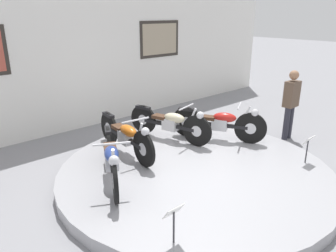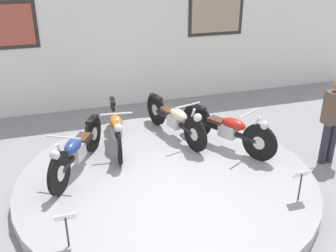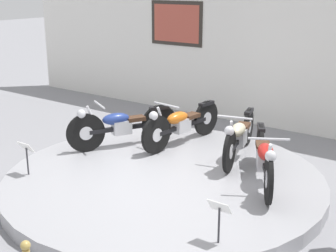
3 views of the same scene
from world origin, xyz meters
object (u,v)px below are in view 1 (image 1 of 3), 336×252
at_px(motorcycle_blue, 111,158).
at_px(motorcycle_orange, 126,135).
at_px(info_placard_front_left, 174,216).
at_px(visitor_standing, 291,101).
at_px(motorcycle_cream, 170,122).
at_px(motorcycle_red, 220,122).
at_px(info_placard_front_centre, 308,144).

distance_m(motorcycle_blue, motorcycle_orange, 1.04).
height_order(info_placard_front_left, visitor_standing, visitor_standing).
bearing_deg(motorcycle_cream, motorcycle_red, -42.49).
bearing_deg(motorcycle_blue, motorcycle_cream, 20.17).
relative_size(motorcycle_blue, motorcycle_red, 1.01).
relative_size(motorcycle_red, info_placard_front_centre, 3.45).
height_order(motorcycle_orange, visitor_standing, visitor_standing).
bearing_deg(info_placard_front_centre, motorcycle_cream, 113.16).
bearing_deg(visitor_standing, info_placard_front_left, -166.56).
bearing_deg(info_placard_front_left, motorcycle_cream, 48.34).
height_order(motorcycle_blue, visitor_standing, visitor_standing).
distance_m(motorcycle_blue, info_placard_front_left, 1.79).
bearing_deg(motorcycle_cream, motorcycle_orange, -179.97).
distance_m(motorcycle_orange, motorcycle_red, 2.02).
xyz_separation_m(motorcycle_cream, info_placard_front_centre, (1.06, -2.47, -0.02)).
bearing_deg(motorcycle_blue, visitor_standing, -8.89).
distance_m(motorcycle_blue, motorcycle_cream, 2.02).
xyz_separation_m(motorcycle_cream, motorcycle_red, (0.76, -0.70, 0.00)).
xyz_separation_m(motorcycle_orange, visitor_standing, (3.53, -1.37, 0.29)).
relative_size(motorcycle_orange, motorcycle_red, 1.13).
bearing_deg(info_placard_front_centre, motorcycle_blue, 149.11).
relative_size(motorcycle_orange, info_placard_front_left, 3.90).
bearing_deg(info_placard_front_centre, motorcycle_red, 99.41).
bearing_deg(motorcycle_red, motorcycle_blue, -180.00).
bearing_deg(motorcycle_red, visitor_standing, -22.38).
height_order(motorcycle_cream, info_placard_front_left, motorcycle_cream).
bearing_deg(motorcycle_cream, motorcycle_blue, -159.83).
distance_m(motorcycle_red, visitor_standing, 1.79).
relative_size(info_placard_front_left, visitor_standing, 0.32).
xyz_separation_m(motorcycle_blue, info_placard_front_centre, (2.96, -1.77, -0.03)).
relative_size(motorcycle_orange, motorcycle_cream, 1.03).
height_order(motorcycle_blue, motorcycle_red, motorcycle_blue).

